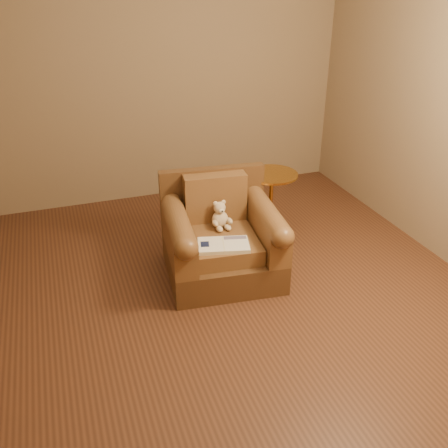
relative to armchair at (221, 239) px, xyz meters
name	(u,v)px	position (x,y,z in m)	size (l,w,h in m)	color
floor	(218,292)	(-0.12, -0.27, -0.31)	(4.00, 4.00, 0.00)	#532E1C
room	(216,66)	(-0.12, -0.27, 1.41)	(4.02, 4.02, 2.71)	#897054
armchair	(221,239)	(0.00, 0.00, 0.00)	(0.97, 0.93, 0.79)	#54351C
teddy_bear	(220,217)	(0.02, 0.07, 0.16)	(0.17, 0.19, 0.23)	beige
guidebook	(223,245)	(-0.07, -0.24, 0.09)	(0.43, 0.32, 0.03)	beige
side_table	(271,204)	(0.61, 0.40, 0.04)	(0.46, 0.46, 0.64)	#C18935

